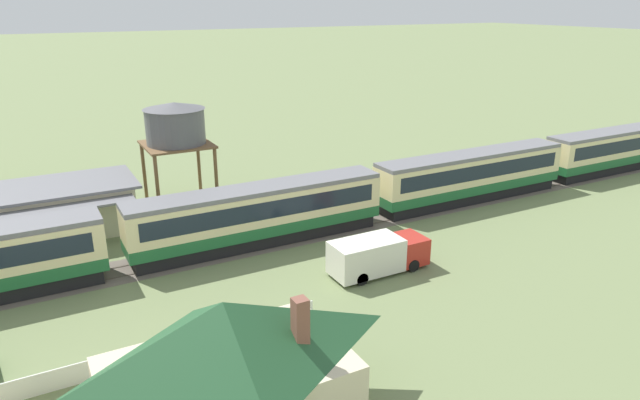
% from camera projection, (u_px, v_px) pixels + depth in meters
% --- Properties ---
extents(ground_plane, '(600.00, 600.00, 0.00)m').
position_uv_depth(ground_plane, '(440.00, 205.00, 47.38)').
color(ground_plane, '#707F51').
extents(passenger_train, '(76.18, 2.85, 4.16)m').
position_uv_depth(passenger_train, '(378.00, 191.00, 43.68)').
color(passenger_train, '#1E6033').
rests_on(passenger_train, ground_plane).
extents(railway_track, '(117.96, 3.60, 0.04)m').
position_uv_depth(railway_track, '(377.00, 219.00, 44.43)').
color(railway_track, '#665B51').
rests_on(railway_track, ground_plane).
extents(station_building, '(13.13, 7.67, 3.62)m').
position_uv_depth(station_building, '(42.00, 211.00, 40.81)').
color(station_building, beige).
rests_on(station_building, ground_plane).
extents(water_tower, '(5.11, 5.11, 8.68)m').
position_uv_depth(water_tower, '(175.00, 125.00, 44.48)').
color(water_tower, brown).
rests_on(water_tower, ground_plane).
extents(cottage_dark_green_roof, '(10.14, 6.20, 5.58)m').
position_uv_depth(cottage_dark_green_roof, '(227.00, 364.00, 21.93)').
color(cottage_dark_green_roof, beige).
rests_on(cottage_dark_green_roof, ground_plane).
extents(picket_fence_front, '(23.60, 0.06, 1.05)m').
position_uv_depth(picket_fence_front, '(76.00, 374.00, 25.13)').
color(picket_fence_front, white).
rests_on(picket_fence_front, ground_plane).
extents(delivery_truck_red, '(6.39, 2.30, 2.28)m').
position_uv_depth(delivery_truck_red, '(377.00, 255.00, 35.39)').
color(delivery_truck_red, '#B2281E').
rests_on(delivery_truck_red, ground_plane).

